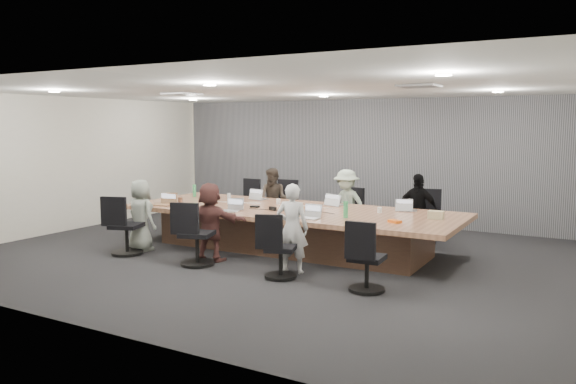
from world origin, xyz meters
The scene contains 38 objects.
floor centered at (0.00, 0.00, 0.00)m, with size 10.00×8.00×0.00m, color black.
ceiling centered at (0.00, 0.00, 2.80)m, with size 10.00×8.00×0.00m, color white.
wall_back centered at (0.00, 4.00, 1.40)m, with size 10.00×2.80×0.00m, color beige.
wall_front centered at (0.00, -4.00, 1.40)m, with size 10.00×2.80×0.00m, color beige.
wall_left centered at (-5.00, 0.00, 1.40)m, with size 8.00×2.80×0.00m, color beige.
curtain centered at (0.00, 3.92, 1.40)m, with size 9.80×0.04×2.80m, color slate.
conference_table centered at (0.00, 0.50, 0.40)m, with size 6.00×2.20×0.74m.
chair_0 centered at (-2.05, 2.20, 0.41)m, with size 0.56×0.56×0.83m, color black, non-canonical shape.
chair_1 centered at (-1.16, 2.20, 0.44)m, with size 0.59×0.59×0.87m, color black, non-canonical shape.
chair_2 centered at (0.49, 2.20, 0.36)m, with size 0.49×0.49×0.72m, color black, non-canonical shape.
chair_3 centered at (1.88, 2.20, 0.41)m, with size 0.56×0.56×0.83m, color black, non-canonical shape.
chair_4 centered at (-2.28, -1.20, 0.42)m, with size 0.56×0.56×0.83m, color black, non-canonical shape.
chair_5 centered at (-0.76, -1.20, 0.42)m, with size 0.57×0.57×0.84m, color black, non-canonical shape.
chair_6 centered at (0.78, -1.20, 0.37)m, with size 0.49×0.49×0.73m, color black, non-canonical shape.
chair_7 centered at (2.11, -1.20, 0.38)m, with size 0.51×0.51×0.76m, color black, non-canonical shape.
person_1 centered at (-1.16, 1.85, 0.66)m, with size 0.64×0.50×1.32m, color #352C24.
laptop_1 centered at (-1.16, 1.30, 0.75)m, with size 0.31×0.21×0.02m, color #B2B2B7.
person_2 centered at (0.49, 1.85, 0.68)m, with size 0.88×0.51×1.36m, color #96A993.
laptop_2 centered at (0.49, 1.30, 0.75)m, with size 0.34×0.23×0.02m, color #B2B2B7.
person_3 centered at (1.88, 1.85, 0.67)m, with size 0.79×0.33×1.34m, color black.
laptop_3 centered at (1.88, 1.30, 0.75)m, with size 0.30×0.20×0.02m, color #B2B2B7.
person_4 centered at (-2.28, -0.85, 0.63)m, with size 0.62×0.40×1.27m, color gray.
laptop_4 centered at (-2.28, -0.30, 0.75)m, with size 0.34×0.23×0.02m, color #8C6647.
person_5 centered at (-0.76, -0.85, 0.65)m, with size 1.20×0.38×1.30m, color #522D29.
laptop_5 centered at (-0.76, -0.30, 0.75)m, with size 0.29×0.20×0.02m, color #B2B2B7.
person_6 centered at (0.78, -0.85, 0.68)m, with size 0.49×0.32×1.36m, color silver.
laptop_6 centered at (0.78, -0.30, 0.75)m, with size 0.30×0.21×0.02m, color #B2B2B7.
bottle_green_left centered at (-2.56, 1.00, 0.87)m, with size 0.07×0.07×0.25m, color #379D58.
bottle_green_right centered at (1.24, 0.09, 0.87)m, with size 0.08×0.08×0.27m, color #379D58.
bottle_clear centered at (-1.28, 0.41, 0.85)m, with size 0.06×0.06×0.21m, color silver.
cup_white_far centered at (-0.49, 0.89, 0.79)m, with size 0.08×0.08×0.10m, color white.
cup_white_near centered at (1.53, 0.84, 0.79)m, with size 0.07×0.07×0.09m, color white.
mug_brown centered at (-2.25, 0.18, 0.79)m, with size 0.08×0.08×0.10m, color brown.
mic_left centered at (-0.65, 0.33, 0.76)m, with size 0.15×0.10×0.03m, color black.
mic_right centered at (0.17, 0.37, 0.75)m, with size 0.15×0.10×0.03m, color black.
stapler centered at (-0.17, 0.17, 0.77)m, with size 0.17×0.04×0.07m, color black.
canvas_bag centered at (2.53, 0.68, 0.80)m, with size 0.24×0.15×0.13m, color tan.
snack_packet centered at (2.07, 0.03, 0.76)m, with size 0.19×0.12×0.04m, color orange.
Camera 1 is at (4.78, -8.10, 2.23)m, focal length 35.00 mm.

